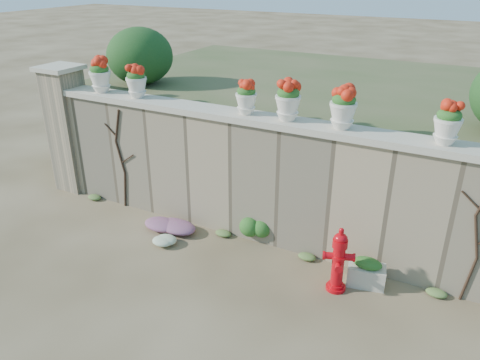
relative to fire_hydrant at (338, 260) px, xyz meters
The scene contains 19 objects.
ground 1.96m from the fire_hydrant, 148.25° to the right, with size 80.00×80.00×0.00m, color #4C3D26.
stone_wall 1.87m from the fire_hydrant, 153.67° to the left, with size 8.00×0.40×2.00m, color gray.
wall_cap 2.38m from the fire_hydrant, 153.67° to the left, with size 8.10×0.52×0.10m, color beige.
gate_pillar 5.87m from the fire_hydrant, behind, with size 0.72×0.72×2.48m.
raised_fill 4.34m from the fire_hydrant, 112.00° to the left, with size 9.00×6.00×2.00m, color #384C23.
back_shrub_left 5.61m from the fire_hydrant, 157.45° to the left, with size 1.30×1.30×1.10m, color #143814.
vine_left 4.36m from the fire_hydrant, behind, with size 0.60×0.04×1.91m.
vine_right 1.78m from the fire_hydrant, 19.80° to the left, with size 0.60×0.04×1.91m.
fire_hydrant is the anchor object (origin of this frame).
planter_box 0.54m from the fire_hydrant, 41.64° to the left, with size 0.57×0.41×0.44m.
green_shrub 1.67m from the fire_hydrant, 160.57° to the left, with size 0.61×0.55×0.58m, color #1E5119.
magenta_clump 3.02m from the fire_hydrant, behind, with size 0.89×0.59×0.24m, color #AC229C.
white_flowers 2.84m from the fire_hydrant, behind, with size 0.54×0.43×0.19m, color white.
urn_pot_0 5.19m from the fire_hydrant, behind, with size 0.38×0.38×0.60m.
urn_pot_1 4.45m from the fire_hydrant, 168.55° to the left, with size 0.36×0.36×0.56m.
urn_pot_2 2.74m from the fire_hydrant, 156.58° to the left, with size 0.33×0.33×0.51m.
urn_pot_3 2.37m from the fire_hydrant, 145.57° to the left, with size 0.38×0.38×0.59m.
urn_pot_4 2.09m from the fire_hydrant, 113.55° to the left, with size 0.38×0.38×0.60m.
urn_pot_5 2.27m from the fire_hydrant, 38.76° to the left, with size 0.35×0.35×0.55m.
Camera 1 is at (2.92, -4.39, 4.18)m, focal length 35.00 mm.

